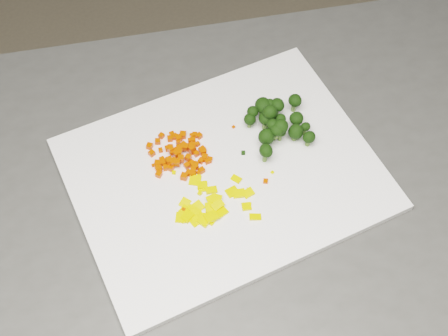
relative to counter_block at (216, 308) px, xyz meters
name	(u,v)px	position (x,y,z in m)	size (l,w,h in m)	color
counter_block	(216,308)	(0.00, 0.00, 0.00)	(1.03, 0.72, 0.90)	#444441
cutting_board	(224,174)	(0.03, 0.03, 0.46)	(0.45, 0.35, 0.01)	white
carrot_pile	(179,151)	(-0.01, 0.09, 0.48)	(0.10, 0.10, 0.03)	red
pepper_pile	(217,204)	(0.00, -0.02, 0.47)	(0.11, 0.11, 0.02)	yellow
broccoli_pile	(275,120)	(0.14, 0.07, 0.49)	(0.12, 0.12, 0.06)	black
carrot_cube_0	(199,136)	(0.03, 0.11, 0.47)	(0.01, 0.01, 0.01)	red
carrot_cube_1	(170,148)	(-0.02, 0.11, 0.47)	(0.01, 0.01, 0.01)	red
carrot_cube_2	(158,141)	(-0.03, 0.13, 0.47)	(0.01, 0.01, 0.01)	red
carrot_cube_3	(171,149)	(-0.02, 0.10, 0.48)	(0.01, 0.01, 0.01)	red
carrot_cube_4	(189,148)	(0.00, 0.09, 0.47)	(0.01, 0.01, 0.01)	red
carrot_cube_5	(181,149)	(-0.01, 0.10, 0.46)	(0.01, 0.01, 0.01)	red
carrot_cube_6	(207,161)	(0.02, 0.06, 0.47)	(0.01, 0.01, 0.01)	red
carrot_cube_7	(178,138)	(0.00, 0.12, 0.47)	(0.01, 0.01, 0.01)	red
carrot_cube_8	(152,153)	(-0.05, 0.11, 0.47)	(0.01, 0.01, 0.01)	red
carrot_cube_9	(170,139)	(-0.01, 0.12, 0.47)	(0.01, 0.01, 0.01)	red
carrot_cube_10	(184,148)	(0.00, 0.10, 0.47)	(0.01, 0.01, 0.01)	red
carrot_cube_11	(197,164)	(0.00, 0.06, 0.47)	(0.01, 0.01, 0.01)	red
carrot_cube_12	(162,160)	(-0.04, 0.09, 0.47)	(0.01, 0.01, 0.01)	red
carrot_cube_13	(205,157)	(0.02, 0.07, 0.47)	(0.01, 0.01, 0.01)	red
carrot_cube_14	(202,150)	(0.02, 0.08, 0.47)	(0.01, 0.01, 0.01)	red
carrot_cube_15	(191,174)	(-0.01, 0.05, 0.46)	(0.01, 0.01, 0.01)	red
carrot_cube_16	(165,163)	(-0.04, 0.09, 0.46)	(0.01, 0.01, 0.01)	red
carrot_cube_17	(178,142)	(0.00, 0.11, 0.47)	(0.01, 0.01, 0.01)	red
carrot_cube_18	(196,154)	(0.01, 0.08, 0.47)	(0.01, 0.01, 0.01)	red
carrot_cube_19	(184,177)	(-0.02, 0.05, 0.47)	(0.01, 0.01, 0.01)	red
carrot_cube_20	(193,149)	(0.01, 0.09, 0.47)	(0.01, 0.01, 0.01)	red
carrot_cube_21	(193,140)	(0.02, 0.10, 0.47)	(0.01, 0.01, 0.01)	red
carrot_cube_22	(184,145)	(0.00, 0.10, 0.47)	(0.01, 0.01, 0.01)	red
carrot_cube_23	(173,162)	(-0.03, 0.08, 0.47)	(0.01, 0.01, 0.01)	red
carrot_cube_24	(168,148)	(-0.02, 0.11, 0.47)	(0.01, 0.01, 0.01)	red
carrot_cube_25	(159,168)	(-0.05, 0.08, 0.47)	(0.01, 0.01, 0.01)	red
carrot_cube_26	(181,159)	(-0.02, 0.08, 0.47)	(0.01, 0.01, 0.01)	red
carrot_cube_27	(210,160)	(0.02, 0.06, 0.47)	(0.01, 0.01, 0.01)	red
carrot_cube_28	(177,149)	(-0.01, 0.10, 0.47)	(0.01, 0.01, 0.01)	red
carrot_cube_29	(170,149)	(-0.02, 0.10, 0.46)	(0.01, 0.01, 0.01)	red
carrot_cube_30	(158,164)	(-0.05, 0.09, 0.47)	(0.01, 0.01, 0.01)	red
carrot_cube_31	(188,157)	(0.00, 0.07, 0.47)	(0.01, 0.01, 0.01)	red
carrot_cube_32	(176,151)	(-0.02, 0.09, 0.47)	(0.01, 0.01, 0.01)	red
carrot_cube_33	(192,144)	(0.01, 0.10, 0.47)	(0.01, 0.01, 0.01)	red
carrot_cube_34	(159,170)	(-0.05, 0.08, 0.47)	(0.01, 0.01, 0.01)	red
carrot_cube_35	(171,163)	(-0.03, 0.08, 0.47)	(0.01, 0.01, 0.01)	red
carrot_cube_36	(166,168)	(-0.04, 0.08, 0.47)	(0.01, 0.01, 0.01)	red
carrot_cube_37	(194,165)	(0.00, 0.06, 0.47)	(0.01, 0.01, 0.01)	red
carrot_cube_38	(171,168)	(-0.03, 0.07, 0.47)	(0.01, 0.01, 0.01)	red
carrot_cube_39	(195,167)	(0.00, 0.06, 0.47)	(0.01, 0.01, 0.01)	red
carrot_cube_40	(172,152)	(-0.02, 0.09, 0.47)	(0.01, 0.01, 0.01)	red
carrot_cube_41	(176,136)	(0.00, 0.12, 0.47)	(0.01, 0.01, 0.01)	red
carrot_cube_42	(180,138)	(0.00, 0.12, 0.47)	(0.01, 0.01, 0.01)	red
carrot_cube_43	(193,170)	(-0.01, 0.05, 0.47)	(0.01, 0.01, 0.01)	red
carrot_cube_44	(177,154)	(-0.02, 0.09, 0.47)	(0.01, 0.01, 0.01)	red
carrot_cube_45	(183,135)	(0.01, 0.12, 0.47)	(0.01, 0.01, 0.01)	red
carrot_cube_46	(192,173)	(-0.01, 0.05, 0.47)	(0.01, 0.01, 0.01)	red
carrot_cube_47	(202,170)	(0.00, 0.05, 0.47)	(0.01, 0.01, 0.01)	red
carrot_cube_48	(163,163)	(-0.04, 0.09, 0.47)	(0.01, 0.01, 0.01)	red
carrot_cube_49	(161,150)	(-0.04, 0.11, 0.46)	(0.01, 0.01, 0.01)	red
carrot_cube_50	(192,163)	(0.00, 0.07, 0.47)	(0.01, 0.01, 0.01)	red
carrot_cube_51	(203,150)	(0.02, 0.08, 0.47)	(0.01, 0.01, 0.01)	red
carrot_cube_52	(194,145)	(0.01, 0.09, 0.47)	(0.01, 0.01, 0.01)	red
carrot_cube_53	(189,146)	(0.00, 0.09, 0.47)	(0.01, 0.01, 0.01)	red
carrot_cube_54	(192,151)	(0.01, 0.09, 0.47)	(0.01, 0.01, 0.01)	red
carrot_cube_55	(203,151)	(0.02, 0.08, 0.47)	(0.01, 0.01, 0.01)	red
carrot_cube_56	(177,152)	(-0.01, 0.09, 0.46)	(0.01, 0.01, 0.01)	red
carrot_cube_57	(172,134)	(-0.01, 0.13, 0.47)	(0.01, 0.01, 0.01)	red
carrot_cube_58	(175,137)	(-0.01, 0.12, 0.47)	(0.01, 0.01, 0.01)	red
carrot_cube_59	(198,144)	(0.02, 0.09, 0.46)	(0.01, 0.01, 0.01)	red
carrot_cube_60	(187,166)	(-0.01, 0.07, 0.47)	(0.01, 0.01, 0.01)	red
carrot_cube_61	(180,148)	(-0.01, 0.09, 0.47)	(0.01, 0.01, 0.01)	red
carrot_cube_62	(179,152)	(-0.01, 0.09, 0.47)	(0.01, 0.01, 0.01)	red
carrot_cube_63	(162,136)	(-0.02, 0.13, 0.47)	(0.01, 0.01, 0.01)	red
carrot_cube_64	(190,140)	(0.01, 0.11, 0.47)	(0.01, 0.01, 0.01)	red
carrot_cube_65	(150,146)	(-0.05, 0.12, 0.47)	(0.01, 0.01, 0.01)	red
carrot_cube_66	(177,162)	(-0.02, 0.07, 0.47)	(0.01, 0.01, 0.01)	red
carrot_cube_67	(171,161)	(-0.03, 0.08, 0.47)	(0.01, 0.01, 0.01)	red
carrot_cube_68	(201,161)	(0.01, 0.06, 0.47)	(0.01, 0.01, 0.01)	red
carrot_cube_69	(170,161)	(-0.03, 0.08, 0.47)	(0.01, 0.01, 0.01)	red
carrot_cube_70	(170,162)	(-0.03, 0.08, 0.46)	(0.01, 0.01, 0.01)	red
carrot_cube_71	(159,174)	(-0.06, 0.07, 0.47)	(0.01, 0.01, 0.01)	red
carrot_cube_72	(199,173)	(0.00, 0.05, 0.46)	(0.01, 0.01, 0.01)	red
carrot_cube_73	(192,136)	(0.02, 0.11, 0.47)	(0.01, 0.01, 0.01)	red
carrot_cube_74	(189,173)	(-0.01, 0.05, 0.47)	(0.01, 0.01, 0.01)	red
carrot_cube_75	(169,160)	(-0.03, 0.08, 0.47)	(0.01, 0.01, 0.01)	red
carrot_cube_76	(185,147)	(0.00, 0.09, 0.47)	(0.01, 0.01, 0.01)	red
carrot_cube_77	(183,178)	(-0.03, 0.05, 0.46)	(0.01, 0.01, 0.01)	red
carrot_cube_78	(195,135)	(0.02, 0.11, 0.47)	(0.01, 0.01, 0.01)	red
carrot_cube_79	(191,149)	(0.01, 0.08, 0.47)	(0.01, 0.01, 0.01)	red
pepper_chunk_0	(185,203)	(-0.04, 0.01, 0.46)	(0.01, 0.02, 0.00)	yellow
pepper_chunk_1	(255,217)	(0.04, -0.06, 0.46)	(0.02, 0.01, 0.00)	yellow
pepper_chunk_2	(218,211)	(0.00, -0.02, 0.46)	(0.01, 0.02, 0.00)	yellow
pepper_chunk_3	(181,217)	(-0.06, -0.01, 0.46)	(0.02, 0.01, 0.00)	yellow
pepper_chunk_4	(221,211)	(0.00, -0.03, 0.46)	(0.02, 0.02, 0.00)	yellow
pepper_chunk_5	(236,179)	(0.04, 0.01, 0.46)	(0.02, 0.01, 0.00)	yellow
pepper_chunk_6	(218,205)	(0.00, -0.02, 0.47)	(0.02, 0.01, 0.00)	yellow
pepper_chunk_7	(202,187)	(-0.01, 0.02, 0.46)	(0.01, 0.02, 0.00)	yellow
pepper_chunk_8	(195,221)	(-0.04, -0.02, 0.46)	(0.02, 0.02, 0.00)	yellow
pepper_chunk_9	(212,219)	(-0.02, -0.03, 0.46)	(0.02, 0.01, 0.00)	yellow
pepper_chunk_10	(204,221)	(-0.03, -0.03, 0.46)	(0.02, 0.01, 0.00)	yellow
pepper_chunk_11	(216,202)	(0.00, -0.01, 0.47)	(0.01, 0.02, 0.00)	yellow
pepper_chunk_12	(239,194)	(0.04, -0.01, 0.46)	(0.02, 0.01, 0.00)	yellow
pepper_chunk_13	(232,192)	(0.03, 0.00, 0.46)	(0.01, 0.02, 0.00)	yellow
pepper_chunk_14	(248,193)	(0.05, -0.02, 0.46)	(0.02, 0.01, 0.00)	yellow
pepper_chunk_15	(195,180)	(-0.01, 0.04, 0.46)	(0.02, 0.02, 0.00)	yellow
pepper_chunk_16	(203,217)	(-0.03, -0.02, 0.46)	(0.01, 0.01, 0.00)	yellow
pepper_chunk_17	(212,213)	(-0.01, -0.02, 0.46)	(0.02, 0.01, 0.00)	yellow
pepper_chunk_18	(210,207)	(-0.01, -0.01, 0.47)	(0.01, 0.01, 0.00)	yellow
pepper_chunk_19	(196,211)	(-0.03, -0.01, 0.46)	(0.02, 0.02, 0.00)	yellow
pepper_chunk_20	(198,207)	(-0.03, -0.01, 0.46)	(0.02, 0.02, 0.00)	yellow
pepper_chunk_21	(188,217)	(-0.05, -0.01, 0.46)	(0.01, 0.02, 0.00)	yellow
pepper_chunk_22	(186,211)	(-0.05, 0.00, 0.46)	(0.01, 0.02, 0.00)	yellow
pepper_chunk_23	(212,199)	(0.00, -0.01, 0.47)	(0.01, 0.02, 0.00)	yellow
pepper_chunk_24	(246,207)	(0.04, -0.04, 0.46)	(0.01, 0.01, 0.00)	yellow
pepper_chunk_25	(211,190)	(0.00, 0.01, 0.46)	(0.02, 0.01, 0.00)	yellow
pepper_chunk_26	(202,185)	(-0.01, 0.02, 0.46)	(0.02, 0.01, 0.00)	yellow
pepper_chunk_27	(187,219)	(-0.05, -0.02, 0.46)	(0.01, 0.01, 0.00)	yellow
pepper_chunk_28	(217,199)	(0.00, -0.01, 0.47)	(0.02, 0.01, 0.00)	yellow
pepper_chunk_29	(212,217)	(-0.02, -0.03, 0.47)	(0.02, 0.02, 0.00)	yellow
pepper_chunk_30	(184,213)	(-0.05, -0.01, 0.46)	(0.02, 0.01, 0.00)	yellow
broccoli_floret_0	(265,140)	(0.11, 0.05, 0.48)	(0.04, 0.04, 0.04)	black
broccoli_floret_1	(305,129)	(0.18, 0.04, 0.47)	(0.02, 0.02, 0.02)	black
broccoli_floret_2	(308,139)	(0.17, 0.02, 0.48)	(0.03, 0.03, 0.03)	black
broccoli_floret_3	(269,108)	(0.15, 0.10, 0.48)	(0.02, 0.02, 0.03)	black
broccoli_floret_4	(296,121)	(0.17, 0.06, 0.48)	(0.03, 0.03, 0.03)	black
broccoli_floret_5	(265,122)	(0.13, 0.08, 0.48)	(0.03, 0.03, 0.03)	black
broccoli_floret_6	(249,121)	(0.11, 0.09, 0.47)	(0.03, 0.03, 0.03)	black
broccoli_floret_7	(272,127)	(0.13, 0.05, 0.49)	(0.02, 0.02, 0.03)	black
broccoli_floret_8	(266,138)	(0.12, 0.05, 0.47)	(0.02, 0.02, 0.03)	black
broccoli_floret_9	(295,133)	(0.16, 0.04, 0.48)	(0.03, 0.03, 0.03)	black
broccoli_floret_10	(277,108)	(0.16, 0.09, 0.48)	(0.03, 0.03, 0.03)	black
broccoli_floret_11	(280,121)	(0.15, 0.06, 0.48)	(0.02, 0.02, 0.02)	black
broccoli_floret_12	(294,104)	(0.19, 0.09, 0.48)	(0.03, 0.03, 0.03)	black
broccoli_floret_13	(270,116)	(0.14, 0.08, 0.48)	(0.03, 0.03, 0.03)	black
broccoli_floret_14	(262,108)	(0.14, 0.10, 0.48)	(0.04, 0.04, 0.03)	black
broccoli_floret_15	(265,154)	(0.10, 0.02, 0.48)	(0.03, 0.03, 0.03)	black
broccoli_floret_16	(280,135)	(0.14, 0.05, 0.48)	(0.02, 0.02, 0.03)	black
broccoli_floret_17	(269,115)	(0.13, 0.08, 0.49)	(0.03, 0.03, 0.03)	black
broccoli_floret_18	(274,135)	(0.13, 0.05, 0.47)	(0.02, 0.02, 0.02)	black
broccoli_floret_19	(280,129)	(0.14, 0.05, 0.49)	(0.03, 0.03, 0.03)	black
broccoli_floret_20	(252,115)	(0.12, 0.10, 0.48)	(0.02, 0.02, 0.03)	black
broccoli_floret_21	(276,132)	(0.13, 0.04, 0.49)	(0.03, 0.03, 0.03)	black
stray_bit_0	(174,173)	(-0.03, 0.06, 0.46)	(0.01, 0.01, 0.00)	yellow
stray_bit_1	(272,172)	(0.10, 0.00, 0.46)	(0.00, 0.00, 0.00)	yellow
stray_bit_2	(199,176)	(0.00, 0.04, 0.46)	(0.01, 0.01, 0.00)	yellow
stray_bit_3	(243,153)	(0.08, 0.05, 0.46)	(0.01, 0.01, 0.00)	black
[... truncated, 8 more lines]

